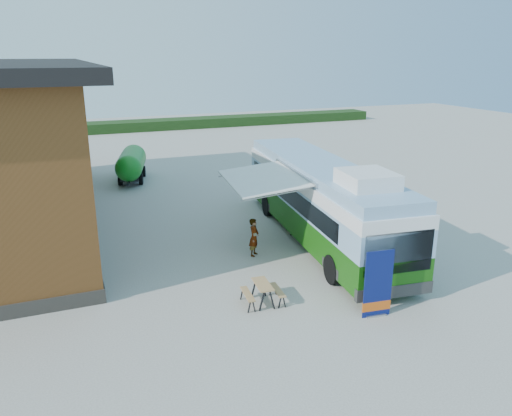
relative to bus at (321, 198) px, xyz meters
name	(u,v)px	position (x,y,z in m)	size (l,w,h in m)	color
ground	(284,272)	(-2.91, -2.55, -1.90)	(100.00, 100.00, 0.00)	#BCB7AD
hedge	(205,122)	(5.09, 35.45, -1.40)	(40.00, 3.00, 1.00)	#264419
bus	(321,198)	(0.00, 0.00, 0.00)	(4.14, 13.14, 3.97)	#1C6510
awning	(267,181)	(-2.51, 0.00, 0.99)	(3.39, 4.93, 0.55)	white
banner	(378,290)	(-1.61, -6.61, -0.99)	(0.96, 0.25, 2.21)	#0B1555
picnic_table	(263,289)	(-4.59, -4.52, -1.36)	(1.35, 1.22, 0.72)	tan
person_a	(254,237)	(-3.35, -0.62, -1.11)	(0.57, 0.37, 1.56)	#999999
person_b	(291,214)	(-0.89, 1.10, -0.93)	(0.94, 0.73, 1.93)	#999999
slurry_tanker	(131,163)	(-6.07, 13.74, -0.74)	(2.47, 5.34, 2.02)	#167C1D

